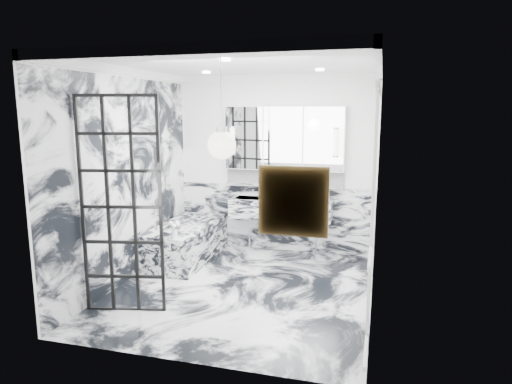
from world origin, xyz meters
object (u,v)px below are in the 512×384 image
(crittall_door, at_px, (121,207))
(mirror_cabinet, at_px, (284,139))
(trough_sink, at_px, (281,209))
(bathtub, at_px, (187,242))

(crittall_door, bearing_deg, mirror_cabinet, 52.42)
(crittall_door, distance_m, mirror_cabinet, 3.02)
(crittall_door, relative_size, trough_sink, 1.51)
(trough_sink, xyz_separation_m, bathtub, (-1.33, -0.66, -0.45))
(bathtub, bearing_deg, crittall_door, -88.00)
(crittall_door, height_order, bathtub, crittall_door)
(bathtub, bearing_deg, mirror_cabinet, 32.06)
(crittall_door, distance_m, bathtub, 2.07)
(crittall_door, relative_size, bathtub, 1.46)
(mirror_cabinet, distance_m, bathtub, 2.20)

